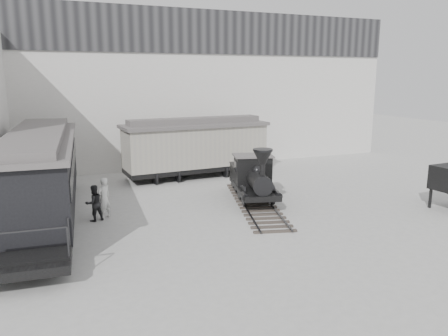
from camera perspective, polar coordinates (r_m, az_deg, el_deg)
name	(u,v)px	position (r m, az deg, el deg)	size (l,w,h in m)	color
ground	(274,226)	(19.39, 6.60, -7.60)	(90.00, 90.00, 0.00)	#9E9E9B
north_wall	(176,89)	(32.24, -6.23, 10.21)	(34.00, 2.51, 11.00)	silver
locomotive	(254,181)	(22.79, 3.91, -1.65)	(4.01, 8.79, 3.04)	#413732
boxcar	(196,146)	(28.38, -3.74, 2.88)	(9.58, 3.48, 3.86)	black
passenger_coach	(40,175)	(21.28, -22.90, -0.88)	(4.02, 14.28, 3.77)	black
visitor_a	(104,198)	(20.83, -15.40, -3.81)	(0.70, 0.46, 1.92)	silver
visitor_b	(94,203)	(20.61, -16.63, -4.41)	(0.81, 0.63, 1.67)	black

